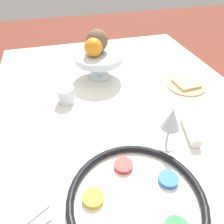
% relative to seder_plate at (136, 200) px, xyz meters
% --- Properties ---
extents(ground_plane, '(8.00, 8.00, 0.00)m').
position_rel_seder_plate_xyz_m(ground_plane, '(0.31, -0.10, -0.73)').
color(ground_plane, brown).
extents(dining_table, '(1.57, 1.05, 0.71)m').
position_rel_seder_plate_xyz_m(dining_table, '(0.31, -0.10, -0.37)').
color(dining_table, silver).
rests_on(dining_table, ground_plane).
extents(seder_plate, '(0.35, 0.35, 0.03)m').
position_rel_seder_plate_xyz_m(seder_plate, '(0.00, 0.00, 0.00)').
color(seder_plate, white).
rests_on(seder_plate, dining_table).
extents(wine_glass, '(0.06, 0.06, 0.15)m').
position_rel_seder_plate_xyz_m(wine_glass, '(0.16, -0.16, 0.09)').
color(wine_glass, silver).
rests_on(wine_glass, dining_table).
extents(fruit_stand, '(0.22, 0.22, 0.11)m').
position_rel_seder_plate_xyz_m(fruit_stand, '(0.65, -0.05, 0.08)').
color(fruit_stand, silver).
rests_on(fruit_stand, dining_table).
extents(orange_fruit, '(0.08, 0.08, 0.08)m').
position_rel_seder_plate_xyz_m(orange_fruit, '(0.64, -0.02, 0.14)').
color(orange_fruit, orange).
rests_on(orange_fruit, fruit_stand).
extents(coconut, '(0.10, 0.10, 0.10)m').
position_rel_seder_plate_xyz_m(coconut, '(0.68, -0.05, 0.15)').
color(coconut, brown).
rests_on(coconut, fruit_stand).
extents(bread_plate, '(0.17, 0.17, 0.02)m').
position_rel_seder_plate_xyz_m(bread_plate, '(0.47, -0.41, -0.01)').
color(bread_plate, tan).
rests_on(bread_plate, dining_table).
extents(napkin_roll, '(0.14, 0.07, 0.04)m').
position_rel_seder_plate_xyz_m(napkin_roll, '(0.19, -0.26, 0.00)').
color(napkin_roll, white).
rests_on(napkin_roll, dining_table).
extents(cup_near, '(0.07, 0.07, 0.06)m').
position_rel_seder_plate_xyz_m(cup_near, '(0.49, 0.12, 0.02)').
color(cup_near, silver).
rests_on(cup_near, dining_table).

